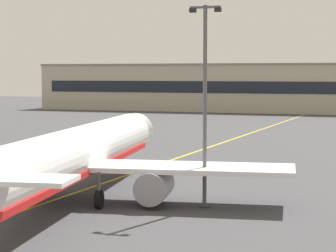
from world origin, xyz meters
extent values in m
cube|color=yellow|center=(0.00, 30.00, 0.00)|extent=(7.52, 179.87, 0.01)
cylinder|color=white|center=(0.95, 12.39, 3.50)|extent=(9.23, 36.16, 3.80)
cone|color=white|center=(-1.98, 31.47, 3.50)|extent=(3.96, 3.12, 3.61)
cube|color=red|center=(0.95, 12.39, 2.46)|extent=(8.72, 33.30, 0.44)
cube|color=black|center=(-1.70, 29.59, 4.17)|extent=(2.98, 1.52, 0.60)
cube|color=white|center=(0.86, 12.99, 2.65)|extent=(32.36, 9.61, 0.36)
cylinder|color=black|center=(-5.40, 12.88, 1.43)|extent=(1.96, 0.48, 1.95)
cylinder|color=gray|center=(7.14, 12.94, 1.43)|extent=(2.82, 3.91, 2.30)
cylinder|color=black|center=(6.86, 14.77, 1.43)|extent=(1.96, 0.48, 1.95)
cylinder|color=#4C4C51|center=(-1.25, 26.73, 1.48)|extent=(0.24, 0.24, 1.60)
cylinder|color=black|center=(-1.25, 26.73, 0.45)|extent=(0.53, 0.95, 0.90)
cylinder|color=#4C4C51|center=(-1.32, 10.02, 1.77)|extent=(0.24, 0.24, 1.60)
cylinder|color=black|center=(-1.32, 10.02, 0.65)|extent=(0.59, 1.35, 1.30)
cylinder|color=#4C4C51|center=(3.82, 10.81, 1.77)|extent=(0.24, 0.24, 1.60)
cylinder|color=black|center=(3.82, 10.81, 0.65)|extent=(0.59, 1.35, 1.30)
cylinder|color=#515156|center=(10.56, 13.90, 7.05)|extent=(0.28, 0.28, 14.09)
cylinder|color=#333338|center=(10.56, 13.90, 0.05)|extent=(0.90, 0.90, 0.10)
cube|color=#515156|center=(10.56, 13.90, 13.94)|extent=(2.20, 0.16, 0.16)
cube|color=black|center=(9.66, 13.90, 13.74)|extent=(0.44, 0.36, 0.28)
cube|color=black|center=(11.46, 13.90, 13.74)|extent=(0.44, 0.36, 0.28)
camera|label=1|loc=(23.23, -30.65, 9.44)|focal=71.04mm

